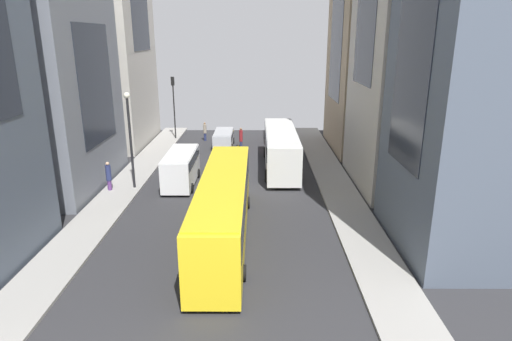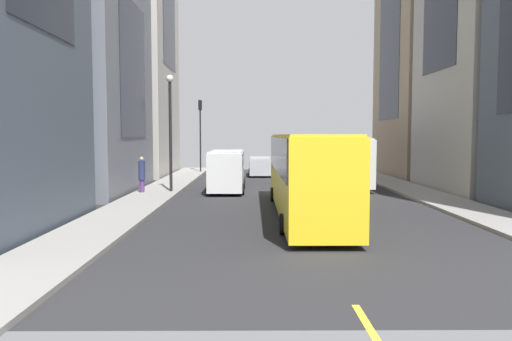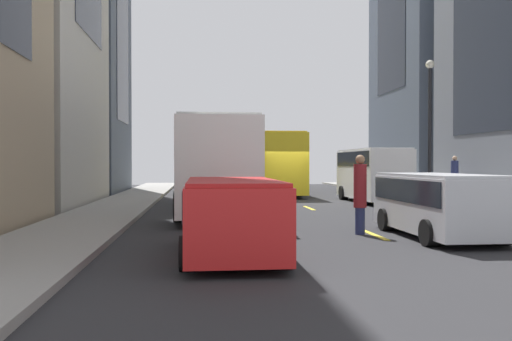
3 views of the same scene
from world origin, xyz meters
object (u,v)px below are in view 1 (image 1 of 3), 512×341
(traffic_light_near_corner, at_px, (173,97))
(car_silver_1, at_px, (224,137))
(delivery_van_white, at_px, (181,166))
(pedestrian_walking_far, at_px, (109,175))
(streetcar_yellow, at_px, (224,203))
(car_red_0, at_px, (275,133))
(pedestrian_crossing_mid, at_px, (205,131))
(city_bus_white, at_px, (281,146))
(pedestrian_crossing_near, at_px, (241,137))

(traffic_light_near_corner, bearing_deg, car_silver_1, 149.67)
(delivery_van_white, bearing_deg, pedestrian_walking_far, 17.71)
(streetcar_yellow, bearing_deg, delivery_van_white, -66.65)
(car_silver_1, xyz_separation_m, traffic_light_near_corner, (5.54, -3.24, 3.76))
(car_red_0, bearing_deg, streetcar_yellow, 80.91)
(pedestrian_walking_far, height_order, pedestrian_crossing_mid, pedestrian_walking_far)
(streetcar_yellow, height_order, traffic_light_near_corner, traffic_light_near_corner)
(car_silver_1, distance_m, pedestrian_walking_far, 15.53)
(city_bus_white, height_order, car_silver_1, city_bus_white)
(city_bus_white, bearing_deg, pedestrian_walking_far, 24.83)
(delivery_van_white, bearing_deg, car_silver_1, -100.72)
(city_bus_white, height_order, car_red_0, city_bus_white)
(pedestrian_crossing_near, bearing_deg, car_silver_1, -175.76)
(delivery_van_white, bearing_deg, car_red_0, -118.25)
(streetcar_yellow, bearing_deg, car_silver_1, -85.56)
(pedestrian_walking_far, xyz_separation_m, pedestrian_crossing_near, (-9.11, -12.99, -0.15))
(car_red_0, xyz_separation_m, pedestrian_crossing_near, (3.58, 2.93, 0.20))
(car_silver_1, xyz_separation_m, pedestrian_walking_far, (7.28, 13.72, 0.31))
(streetcar_yellow, height_order, pedestrian_walking_far, streetcar_yellow)
(car_red_0, relative_size, traffic_light_near_corner, 0.69)
(delivery_van_white, height_order, pedestrian_crossing_mid, delivery_van_white)
(delivery_van_white, distance_m, pedestrian_crossing_near, 12.12)
(pedestrian_crossing_mid, xyz_separation_m, pedestrian_crossing_near, (-4.04, 3.34, 0.05))
(car_red_0, bearing_deg, car_silver_1, 22.16)
(streetcar_yellow, relative_size, car_red_0, 3.15)
(city_bus_white, height_order, pedestrian_crossing_mid, city_bus_white)
(pedestrian_crossing_near, bearing_deg, pedestrian_crossing_mid, 166.40)
(delivery_van_white, relative_size, pedestrian_crossing_near, 2.72)
(car_silver_1, relative_size, pedestrian_walking_far, 2.17)
(delivery_van_white, height_order, car_silver_1, delivery_van_white)
(pedestrian_walking_far, relative_size, traffic_light_near_corner, 0.32)
(delivery_van_white, height_order, pedestrian_crossing_near, delivery_van_white)
(delivery_van_white, relative_size, pedestrian_crossing_mid, 2.84)
(car_silver_1, bearing_deg, traffic_light_near_corner, -30.33)
(delivery_van_white, distance_m, car_red_0, 16.27)
(car_silver_1, height_order, pedestrian_crossing_near, pedestrian_crossing_near)
(delivery_van_white, bearing_deg, city_bus_white, -150.98)
(city_bus_white, height_order, pedestrian_walking_far, city_bus_white)
(pedestrian_crossing_near, bearing_deg, streetcar_yellow, -64.52)
(pedestrian_crossing_mid, bearing_deg, car_silver_1, -168.02)
(streetcar_yellow, height_order, pedestrian_crossing_mid, streetcar_yellow)
(city_bus_white, xyz_separation_m, traffic_light_near_corner, (11.03, -11.05, 2.70))
(car_red_0, relative_size, pedestrian_crossing_near, 2.16)
(pedestrian_walking_far, relative_size, pedestrian_crossing_near, 1.01)
(city_bus_white, bearing_deg, traffic_light_near_corner, -45.04)
(pedestrian_crossing_near, bearing_deg, delivery_van_white, -83.90)
(pedestrian_walking_far, bearing_deg, car_silver_1, -31.60)
(pedestrian_walking_far, bearing_deg, pedestrian_crossing_near, -38.67)
(city_bus_white, bearing_deg, car_silver_1, -54.88)
(city_bus_white, xyz_separation_m, pedestrian_walking_far, (12.77, 5.91, -0.74))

